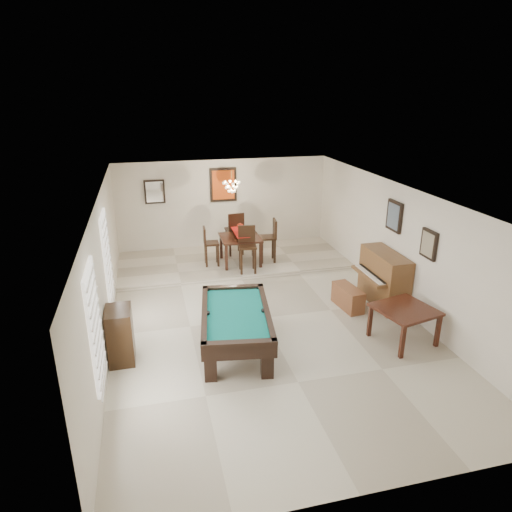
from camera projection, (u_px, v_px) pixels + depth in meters
name	position (u px, v px, depth m)	size (l,w,h in m)	color
ground_plane	(263.00, 318.00, 9.41)	(6.00, 9.00, 0.02)	beige
wall_back	(224.00, 205.00, 13.06)	(6.00, 0.04, 2.60)	silver
wall_front	(370.00, 404.00, 4.86)	(6.00, 0.04, 2.60)	silver
wall_left	(104.00, 273.00, 8.29)	(0.04, 9.00, 2.60)	silver
wall_right	(400.00, 247.00, 9.63)	(0.04, 9.00, 2.60)	silver
ceiling	(264.00, 194.00, 8.51)	(6.00, 9.00, 0.04)	white
dining_step	(233.00, 261.00, 12.35)	(6.00, 2.50, 0.12)	beige
window_left_front	(95.00, 326.00, 6.26)	(0.06, 1.00, 1.70)	white
window_left_rear	(107.00, 257.00, 8.81)	(0.06, 1.00, 1.70)	white
pool_table	(236.00, 331.00, 8.17)	(1.19, 2.20, 0.73)	black
square_table	(403.00, 325.00, 8.45)	(0.98, 0.98, 0.68)	black
upright_piano	(378.00, 279.00, 9.84)	(0.79, 1.41, 1.17)	brown
piano_bench	(348.00, 297.00, 9.79)	(0.33, 0.85, 0.47)	brown
apothecary_chest	(120.00, 335.00, 7.82)	(0.43, 0.64, 0.97)	black
dining_table	(240.00, 248.00, 11.91)	(1.02, 1.02, 0.84)	black
flower_vase	(240.00, 228.00, 11.72)	(0.14, 0.14, 0.25)	#AC230E
dining_chair_south	(248.00, 250.00, 11.27)	(0.43, 0.43, 1.15)	black
dining_chair_north	(234.00, 233.00, 12.51)	(0.44, 0.44, 1.20)	black
dining_chair_west	(211.00, 246.00, 11.74)	(0.38, 0.38, 1.02)	black
dining_chair_east	(268.00, 241.00, 11.98)	(0.42, 0.42, 1.13)	black
chandelier	(232.00, 183.00, 11.56)	(0.44, 0.44, 0.60)	#FFE5B2
back_painting	(223.00, 185.00, 12.81)	(0.75, 0.06, 0.95)	#D84C14
back_mirror	(155.00, 192.00, 12.42)	(0.55, 0.06, 0.65)	white
right_picture_upper	(394.00, 216.00, 9.69)	(0.06, 0.55, 0.65)	slate
right_picture_lower	(429.00, 244.00, 8.57)	(0.06, 0.45, 0.55)	gray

